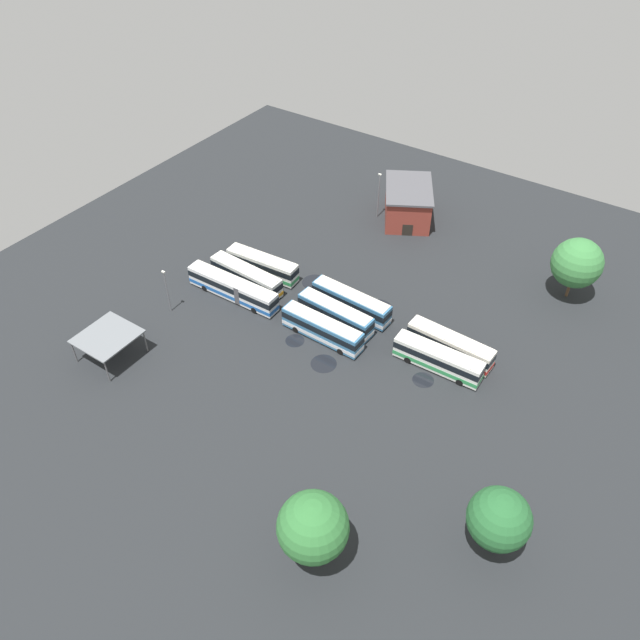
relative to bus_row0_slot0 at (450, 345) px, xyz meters
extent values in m
plane|color=black|center=(16.36, 3.54, -1.87)|extent=(113.50, 113.50, 0.00)
cube|color=silver|center=(-0.01, 0.00, -0.02)|extent=(12.36, 2.94, 3.09)
cube|color=beige|center=(-0.01, 0.00, 1.60)|extent=(11.86, 2.72, 0.14)
cube|color=black|center=(-0.01, 0.00, 0.47)|extent=(12.43, 2.98, 0.99)
cube|color=red|center=(-0.01, 0.00, -0.89)|extent=(12.43, 2.98, 0.62)
cube|color=black|center=(6.14, -0.27, 0.57)|extent=(0.15, 1.98, 1.14)
cylinder|color=black|center=(3.84, 0.94, -1.37)|extent=(1.01, 0.34, 1.00)
cylinder|color=black|center=(3.75, -1.27, -1.37)|extent=(1.01, 0.34, 1.00)
cylinder|color=black|center=(-3.76, 1.27, -1.37)|extent=(1.01, 0.34, 1.00)
cylinder|color=black|center=(-3.85, -0.94, -1.37)|extent=(1.01, 0.34, 1.00)
cube|color=silver|center=(0.20, 3.33, -0.02)|extent=(12.31, 2.71, 3.09)
cube|color=beige|center=(0.20, 3.33, 1.60)|extent=(11.81, 2.50, 0.14)
cube|color=black|center=(0.20, 3.33, 0.47)|extent=(12.37, 2.75, 0.99)
cube|color=#2D8C4C|center=(0.20, 3.33, -0.89)|extent=(12.37, 2.75, 0.62)
cube|color=black|center=(6.33, 3.48, 0.57)|extent=(0.11, 1.98, 1.14)
cylinder|color=black|center=(3.97, 4.53, -1.37)|extent=(1.01, 0.32, 1.00)
cylinder|color=black|center=(4.02, 2.31, -1.37)|extent=(1.01, 0.32, 1.00)
cylinder|color=black|center=(-3.63, 4.34, -1.37)|extent=(1.01, 0.32, 1.00)
cylinder|color=black|center=(-3.57, 2.13, -1.37)|extent=(1.01, 0.32, 1.00)
cube|color=teal|center=(16.07, -0.12, -0.02)|extent=(12.77, 2.98, 3.09)
cube|color=beige|center=(16.07, -0.12, 1.60)|extent=(12.25, 2.76, 0.14)
cube|color=black|center=(16.07, -0.12, 0.47)|extent=(12.83, 3.02, 0.99)
cube|color=silver|center=(16.07, -0.12, -0.89)|extent=(12.83, 3.02, 0.62)
cube|color=black|center=(22.41, -0.41, 0.57)|extent=(0.15, 1.98, 1.14)
cylinder|color=black|center=(20.04, 0.81, -1.37)|extent=(1.01, 0.34, 1.00)
cylinder|color=black|center=(19.94, -1.41, -1.37)|extent=(1.01, 0.34, 1.00)
cylinder|color=black|center=(12.19, 1.16, -1.37)|extent=(1.01, 0.34, 1.00)
cylinder|color=black|center=(12.09, -1.05, -1.37)|extent=(1.01, 0.34, 1.00)
cube|color=teal|center=(16.49, 3.51, -0.02)|extent=(12.08, 3.10, 3.09)
cube|color=beige|center=(16.49, 3.51, 1.60)|extent=(11.59, 2.88, 0.14)
cube|color=black|center=(16.49, 3.51, 0.47)|extent=(12.15, 3.14, 0.99)
cube|color=silver|center=(16.49, 3.51, -0.89)|extent=(12.15, 3.14, 0.62)
cube|color=black|center=(22.47, 3.16, 0.57)|extent=(0.17, 1.98, 1.14)
cylinder|color=black|center=(20.25, 4.40, -1.37)|extent=(1.02, 0.36, 1.00)
cylinder|color=black|center=(20.13, 2.18, -1.37)|extent=(1.02, 0.36, 1.00)
cylinder|color=black|center=(12.85, 4.83, -1.37)|extent=(1.02, 0.36, 1.00)
cylinder|color=black|center=(12.72, 2.61, -1.37)|extent=(1.02, 0.36, 1.00)
cube|color=teal|center=(16.34, 7.12, -0.02)|extent=(12.56, 2.68, 3.09)
cube|color=beige|center=(16.34, 7.12, 1.60)|extent=(12.05, 2.48, 0.14)
cube|color=black|center=(16.34, 7.12, 0.47)|extent=(12.62, 2.72, 0.99)
cube|color=silver|center=(16.34, 7.12, -0.89)|extent=(12.62, 2.72, 0.62)
cube|color=black|center=(22.60, 6.99, 0.57)|extent=(0.10, 1.98, 1.14)
cylinder|color=black|center=(20.24, 8.15, -1.37)|extent=(1.01, 0.32, 1.00)
cylinder|color=black|center=(20.19, 5.93, -1.37)|extent=(1.01, 0.32, 1.00)
cylinder|color=black|center=(12.49, 8.31, -1.37)|extent=(1.01, 0.32, 1.00)
cylinder|color=black|center=(12.44, 6.10, -1.37)|extent=(1.01, 0.32, 1.00)
cube|color=silver|center=(32.63, -0.02, -0.02)|extent=(12.28, 3.23, 3.09)
cube|color=beige|center=(32.63, -0.02, 1.60)|extent=(11.78, 3.01, 0.14)
cube|color=black|center=(32.63, -0.02, 0.47)|extent=(12.35, 3.27, 0.99)
cube|color=#2D8C4C|center=(32.63, -0.02, -0.89)|extent=(12.35, 3.27, 0.62)
cube|color=black|center=(38.70, 0.39, 0.57)|extent=(0.19, 1.98, 1.14)
cylinder|color=black|center=(36.31, 1.34, -1.37)|extent=(1.02, 0.37, 1.00)
cylinder|color=black|center=(36.46, -0.87, -1.37)|extent=(1.02, 0.37, 1.00)
cylinder|color=black|center=(28.79, 0.83, -1.37)|extent=(1.02, 0.37, 1.00)
cylinder|color=black|center=(28.94, -1.39, -1.37)|extent=(1.02, 0.37, 1.00)
cube|color=silver|center=(32.90, 3.69, -0.02)|extent=(12.88, 3.04, 3.09)
cube|color=beige|center=(32.90, 3.69, 1.60)|extent=(12.36, 2.82, 0.14)
cube|color=black|center=(32.90, 3.69, 0.47)|extent=(12.95, 3.08, 0.99)
cube|color=orange|center=(32.90, 3.69, -0.89)|extent=(12.95, 3.08, 0.62)
cube|color=black|center=(39.29, 3.38, 0.57)|extent=(0.16, 1.98, 1.14)
cylinder|color=black|center=(36.91, 4.60, -1.37)|extent=(1.01, 0.35, 1.00)
cylinder|color=black|center=(36.80, 2.39, -1.37)|extent=(1.01, 0.35, 1.00)
cylinder|color=black|center=(29.00, 5.00, -1.37)|extent=(1.01, 0.35, 1.00)
cylinder|color=black|center=(28.89, 2.78, -1.37)|extent=(1.01, 0.35, 1.00)
cube|color=silver|center=(32.71, 7.16, -0.02)|extent=(15.61, 2.71, 3.09)
cube|color=beige|center=(32.71, 7.16, 1.60)|extent=(14.99, 2.51, 0.14)
cube|color=black|center=(32.71, 7.16, 0.47)|extent=(15.69, 2.75, 0.99)
cube|color=#1E56A8|center=(32.71, 7.16, -0.89)|extent=(15.69, 2.75, 0.62)
cube|color=black|center=(40.51, 7.32, 0.57)|extent=(0.10, 1.98, 1.14)
cube|color=#47474C|center=(31.00, 7.13, -0.02)|extent=(0.95, 2.48, 2.97)
cylinder|color=black|center=(37.51, 8.37, -1.37)|extent=(1.01, 0.32, 1.00)
cylinder|color=black|center=(37.56, 6.15, -1.37)|extent=(1.01, 0.32, 1.00)
cylinder|color=black|center=(27.86, 8.18, -1.37)|extent=(1.01, 0.32, 1.00)
cylinder|color=black|center=(27.90, 5.96, -1.37)|extent=(1.01, 0.32, 1.00)
cube|color=maroon|center=(21.60, -27.74, 1.05)|extent=(12.22, 13.63, 5.84)
cube|color=#4C4C51|center=(21.60, -27.74, 4.16)|extent=(12.95, 14.45, 0.36)
cube|color=black|center=(18.80, -22.79, -0.77)|extent=(1.60, 0.94, 2.20)
cube|color=slate|center=(38.29, 26.39, 1.93)|extent=(7.10, 7.51, 0.20)
cylinder|color=#59595B|center=(41.53, 29.84, -0.02)|extent=(0.20, 0.20, 3.70)
cylinder|color=#59595B|center=(41.54, 22.95, -0.02)|extent=(0.20, 0.20, 3.70)
cylinder|color=#59595B|center=(35.05, 29.83, -0.02)|extent=(0.20, 0.20, 3.70)
cylinder|color=#59595B|center=(35.06, 22.93, -0.02)|extent=(0.20, 0.20, 3.70)
cylinder|color=slate|center=(38.48, 14.82, 1.69)|extent=(0.16, 0.16, 7.12)
cube|color=silver|center=(38.48, 14.82, 5.43)|extent=(0.56, 0.28, 0.20)
cylinder|color=slate|center=(26.12, -25.07, 2.31)|extent=(0.16, 0.16, 8.34)
cube|color=silver|center=(26.12, -25.07, 6.66)|extent=(0.56, 0.28, 0.20)
cylinder|color=brown|center=(-1.49, 35.12, -0.31)|extent=(0.44, 0.44, 3.11)
sphere|color=#2D6B33|center=(-1.49, 35.12, 4.30)|extent=(7.20, 7.20, 7.20)
cylinder|color=brown|center=(-9.39, -22.04, -0.35)|extent=(0.44, 0.44, 3.03)
sphere|color=#387A3D|center=(-9.39, -22.04, 4.36)|extent=(7.52, 7.52, 7.52)
cylinder|color=brown|center=(-16.04, 23.83, -0.41)|extent=(0.44, 0.44, 2.91)
sphere|color=#235B2D|center=(-16.04, 23.83, 3.80)|extent=(6.50, 6.50, 6.50)
cylinder|color=black|center=(13.02, -3.11, -1.86)|extent=(4.38, 4.38, 0.01)
cylinder|color=black|center=(19.30, 9.68, -1.86)|extent=(2.74, 2.74, 0.01)
cylinder|color=black|center=(0.70, 6.24, -1.86)|extent=(2.89, 2.89, 0.01)
cylinder|color=black|center=(13.36, 11.18, -1.86)|extent=(3.60, 3.60, 0.01)
cylinder|color=black|center=(24.55, -2.95, -1.86)|extent=(4.08, 4.08, 0.01)
camera|label=1|loc=(-20.19, 61.40, 59.75)|focal=35.37mm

